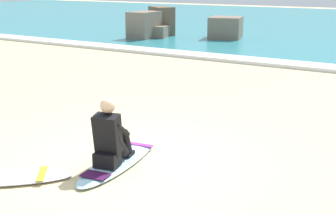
% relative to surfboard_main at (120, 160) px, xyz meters
% --- Properties ---
extents(ground_plane, '(80.00, 80.00, 0.00)m').
position_rel_surfboard_main_xyz_m(ground_plane, '(0.13, 0.11, -0.04)').
color(ground_plane, '#CCB584').
extents(breaking_foam, '(80.00, 0.90, 0.11)m').
position_rel_surfboard_main_xyz_m(breaking_foam, '(0.13, 8.81, 0.02)').
color(breaking_foam, white).
rests_on(breaking_foam, ground).
extents(surfboard_main, '(0.85, 2.17, 0.08)m').
position_rel_surfboard_main_xyz_m(surfboard_main, '(0.00, 0.00, 0.00)').
color(surfboard_main, '#9ED1E5').
rests_on(surfboard_main, ground).
extents(surfer_seated, '(0.48, 0.76, 0.95)m').
position_rel_surfboard_main_xyz_m(surfer_seated, '(0.03, -0.23, 0.40)').
color(surfer_seated, black).
rests_on(surfer_seated, surfboard_main).
extents(surfboard_spare_near, '(1.75, 1.56, 0.08)m').
position_rel_surfboard_main_xyz_m(surfboard_spare_near, '(-0.92, -1.32, 0.00)').
color(surfboard_spare_near, silver).
rests_on(surfboard_spare_near, ground).
extents(rock_outcrop_distant, '(4.74, 3.34, 1.35)m').
position_rel_surfboard_main_xyz_m(rock_outcrop_distant, '(-6.72, 12.63, 0.50)').
color(rock_outcrop_distant, '#756656').
rests_on(rock_outcrop_distant, ground).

